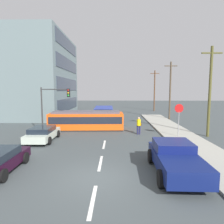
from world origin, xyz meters
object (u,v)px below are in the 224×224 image
Objects in this scene: stop_sign at (179,113)px; streetcar_tram at (87,120)px; parked_sedan_mid at (43,134)px; parked_sedan_far at (68,119)px; city_bus at (104,112)px; utility_pole_mid at (170,90)px; utility_pole_far at (154,90)px; pickup_truck_parked at (175,158)px; utility_pole_near at (210,90)px; pedestrian_crossing at (139,125)px; traffic_light_mast at (54,101)px.

streetcar_tram is at bearing 158.21° from stop_sign.
parked_sedan_mid and parked_sedan_far have the same top height.
city_bus is at bearing 38.61° from parked_sedan_far.
utility_pole_mid is at bearing 35.55° from streetcar_tram.
stop_sign is 23.03m from utility_pole_far.
parked_sedan_mid is 19.18m from utility_pole_mid.
pickup_truck_parked is 1.20× the size of parked_sedan_mid.
parked_sedan_far is 1.53× the size of stop_sign.
stop_sign is (11.70, 1.33, 1.57)m from parked_sedan_mid.
utility_pole_near is (10.13, -10.45, 3.19)m from city_bus.
pedestrian_crossing is 0.37× the size of traffic_light_mast.
utility_pole_mid is (2.24, 11.31, 2.10)m from stop_sign.
utility_pole_mid is at bearing 42.20° from parked_sedan_mid.
city_bus is 1.29× the size of parked_sedan_far.
traffic_light_mast is (-3.01, -1.50, 2.16)m from streetcar_tram.
pedestrian_crossing is 9.07m from pickup_truck_parked.
pedestrian_crossing is 0.58× the size of stop_sign.
parked_sedan_mid is 0.52× the size of utility_pole_far.
traffic_light_mast reaches higher than parked_sedan_far.
city_bus is at bearing 134.10° from utility_pole_near.
utility_pole_near is 1.00× the size of utility_pole_far.
pedestrian_crossing is at bearing -67.97° from city_bus.
utility_pole_near is at bearing -7.32° from pedestrian_crossing.
streetcar_tram reaches higher than pedestrian_crossing.
pedestrian_crossing is at bearing 159.22° from stop_sign.
utility_pole_near is 0.98× the size of utility_pole_mid.
parked_sedan_mid is at bearing 144.88° from pickup_truck_parked.
utility_pole_far reaches higher than utility_pole_near.
streetcar_tram is at bearing 118.63° from pickup_truck_parked.
streetcar_tram is 1.38× the size of city_bus.
parked_sedan_mid is at bearing -173.50° from stop_sign.
utility_pole_far is (10.95, 19.35, 3.19)m from streetcar_tram.
stop_sign is 11.72m from utility_pole_mid.
stop_sign reaches higher than parked_sedan_far.
city_bus is at bearing 63.61° from traffic_light_mast.
parked_sedan_far is 0.54× the size of utility_pole_mid.
city_bus is 10.23m from traffic_light_mast.
utility_pole_near reaches higher than parked_sedan_far.
streetcar_tram is 1.74× the size of traffic_light_mast.
utility_pole_near reaches higher than city_bus.
parked_sedan_far is 0.55× the size of utility_pole_near.
streetcar_tram is at bearing 58.15° from parked_sedan_mid.
utility_pole_mid reaches higher than utility_pole_far.
traffic_light_mast is (-0.02, 3.32, 2.57)m from parked_sedan_mid.
utility_pole_far is at bearing 51.33° from city_bus.
utility_pole_far reaches higher than pedestrian_crossing.
pedestrian_crossing is 10.32m from parked_sedan_far.
utility_pole_mid reaches higher than city_bus.
city_bus is 10.41m from pedestrian_crossing.
parked_sedan_far is 16.48m from utility_pole_near.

